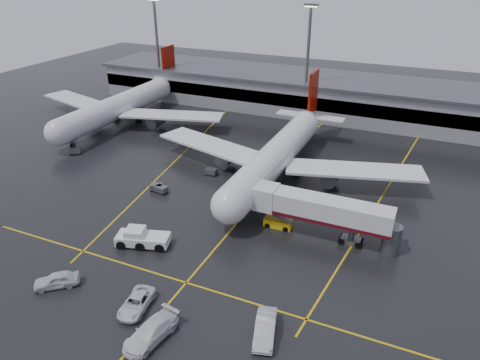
% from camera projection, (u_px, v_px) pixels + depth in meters
% --- Properties ---
extents(ground, '(220.00, 220.00, 0.00)m').
position_uv_depth(ground, '(257.00, 200.00, 70.60)').
color(ground, black).
rests_on(ground, ground).
extents(apron_line_centre, '(0.25, 90.00, 0.02)m').
position_uv_depth(apron_line_centre, '(257.00, 200.00, 70.60)').
color(apron_line_centre, gold).
rests_on(apron_line_centre, ground).
extents(apron_line_stop, '(60.00, 0.25, 0.02)m').
position_uv_depth(apron_line_stop, '(186.00, 283.00, 52.63)').
color(apron_line_stop, gold).
rests_on(apron_line_stop, ground).
extents(apron_line_left, '(9.99, 69.35, 0.02)m').
position_uv_depth(apron_line_left, '(180.00, 156.00, 86.06)').
color(apron_line_left, gold).
rests_on(apron_line_left, ground).
extents(apron_line_right, '(7.57, 69.64, 0.02)m').
position_uv_depth(apron_line_right, '(383.00, 194.00, 72.19)').
color(apron_line_right, gold).
rests_on(apron_line_right, ground).
extents(terminal, '(122.00, 19.00, 8.60)m').
position_uv_depth(terminal, '(332.00, 96.00, 107.81)').
color(terminal, gray).
rests_on(terminal, ground).
extents(light_mast_left, '(3.00, 1.20, 25.45)m').
position_uv_depth(light_mast_left, '(157.00, 43.00, 114.85)').
color(light_mast_left, '#595B60').
rests_on(light_mast_left, ground).
extents(light_mast_mid, '(3.00, 1.20, 25.45)m').
position_uv_depth(light_mast_mid, '(308.00, 56.00, 100.25)').
color(light_mast_mid, '#595B60').
rests_on(light_mast_mid, ground).
extents(main_airliner, '(48.80, 45.60, 14.10)m').
position_uv_depth(main_airliner, '(278.00, 153.00, 76.64)').
color(main_airliner, silver).
rests_on(main_airliner, ground).
extents(second_airliner, '(48.80, 45.60, 14.10)m').
position_uv_depth(second_airliner, '(122.00, 105.00, 101.77)').
color(second_airliner, silver).
rests_on(second_airliner, ground).
extents(jet_bridge, '(19.90, 3.40, 6.05)m').
position_uv_depth(jet_bridge, '(323.00, 212.00, 59.61)').
color(jet_bridge, silver).
rests_on(jet_bridge, ground).
extents(pushback_tractor, '(7.48, 4.73, 2.49)m').
position_uv_depth(pushback_tractor, '(142.00, 238.00, 59.19)').
color(pushback_tractor, silver).
rests_on(pushback_tractor, ground).
extents(belt_loader, '(4.04, 2.01, 2.51)m').
position_uv_depth(belt_loader, '(278.00, 223.00, 63.31)').
color(belt_loader, '#EBB110').
rests_on(belt_loader, ground).
extents(service_van_a, '(3.37, 5.81, 1.52)m').
position_uv_depth(service_van_a, '(136.00, 303.00, 48.48)').
color(service_van_a, silver).
rests_on(service_van_a, ground).
extents(service_van_b, '(3.63, 6.81, 1.88)m').
position_uv_depth(service_van_b, '(151.00, 332.00, 44.47)').
color(service_van_b, white).
rests_on(service_van_b, ground).
extents(service_van_c, '(3.41, 6.00, 1.87)m').
position_uv_depth(service_van_c, '(265.00, 328.00, 44.92)').
color(service_van_c, silver).
rests_on(service_van_c, ground).
extents(service_van_d, '(5.22, 4.82, 1.73)m').
position_uv_depth(service_van_d, '(57.00, 280.00, 51.76)').
color(service_van_d, silver).
rests_on(service_van_d, ground).
extents(baggage_cart_a, '(2.19, 1.61, 1.12)m').
position_uv_depth(baggage_cart_a, '(161.00, 189.00, 72.49)').
color(baggage_cart_a, '#595B60').
rests_on(baggage_cart_a, ground).
extents(baggage_cart_b, '(2.31, 1.87, 1.12)m').
position_uv_depth(baggage_cart_b, '(157.00, 187.00, 73.24)').
color(baggage_cart_b, '#595B60').
rests_on(baggage_cart_b, ground).
extents(baggage_cart_c, '(2.09, 1.45, 1.12)m').
position_uv_depth(baggage_cart_c, '(211.00, 171.00, 78.48)').
color(baggage_cart_c, '#595B60').
rests_on(baggage_cart_c, ground).
extents(baggage_cart_d, '(2.36, 2.02, 1.12)m').
position_uv_depth(baggage_cart_d, '(70.00, 135.00, 94.28)').
color(baggage_cart_d, '#595B60').
rests_on(baggage_cart_d, ground).
extents(baggage_cart_e, '(2.38, 2.09, 1.12)m').
position_uv_depth(baggage_cart_e, '(75.00, 151.00, 86.76)').
color(baggage_cart_e, '#595B60').
rests_on(baggage_cart_e, ground).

